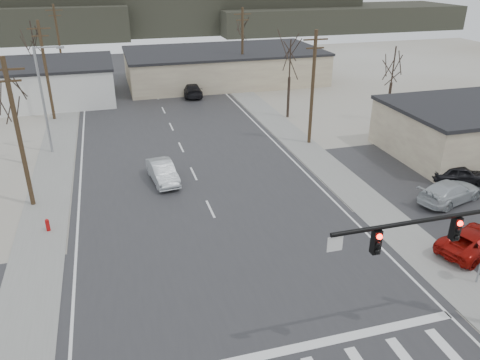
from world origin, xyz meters
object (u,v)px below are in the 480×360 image
object	(u,v)px
traffic_signal_mast	(474,244)
car_parked_red	(473,241)
fire_hydrant	(48,225)
car_far_b	(133,63)
car_parked_dark_a	(460,174)
car_far_a	(192,90)
car_parked_silver	(450,192)
sedan_crossing	(163,172)

from	to	relation	value
traffic_signal_mast	car_parked_red	distance (m)	8.47
fire_hydrant	car_far_b	bearing A→B (deg)	79.81
car_parked_dark_a	car_far_a	bearing A→B (deg)	44.35
car_far_b	car_parked_dark_a	xyz separation A→B (m)	(20.32, -49.69, 0.04)
car_parked_red	fire_hydrant	bearing A→B (deg)	49.57
fire_hydrant	car_parked_silver	xyz separation A→B (m)	(26.29, -3.43, 0.32)
car_far_b	car_parked_dark_a	world-z (taller)	car_parked_dark_a
car_far_a	car_parked_silver	world-z (taller)	car_far_a
sedan_crossing	fire_hydrant	bearing A→B (deg)	-152.66
traffic_signal_mast	sedan_crossing	size ratio (longest dim) A/B	1.94
fire_hydrant	car_parked_red	world-z (taller)	car_parked_red
fire_hydrant	car_far_b	xyz separation A→B (m)	(8.76, 48.72, 0.23)
car_far_b	car_parked_dark_a	size ratio (longest dim) A/B	0.93
car_parked_red	car_parked_dark_a	bearing A→B (deg)	-54.35
fire_hydrant	car_far_a	size ratio (longest dim) A/B	0.16
sedan_crossing	car_parked_dark_a	distance (m)	22.24
car_parked_silver	sedan_crossing	bearing A→B (deg)	48.22
sedan_crossing	car_far_b	xyz separation A→B (m)	(1.02, 43.45, -0.12)
car_parked_dark_a	sedan_crossing	bearing A→B (deg)	92.15
car_far_a	sedan_crossing	bearing A→B (deg)	77.05
car_far_a	car_parked_red	xyz separation A→B (m)	(9.08, -38.26, -0.11)
traffic_signal_mast	car_parked_dark_a	xyz separation A→B (m)	(10.99, 13.23, -3.96)
car_far_a	car_parked_silver	xyz separation A→B (m)	(11.88, -32.68, -0.05)
car_parked_red	traffic_signal_mast	bearing A→B (deg)	114.51
traffic_signal_mast	car_far_b	size ratio (longest dim) A/B	2.40
traffic_signal_mast	car_parked_silver	bearing A→B (deg)	52.76
car_far_a	fire_hydrant	bearing A→B (deg)	66.37
car_parked_red	car_parked_silver	world-z (taller)	car_parked_silver
traffic_signal_mast	car_parked_red	world-z (taller)	traffic_signal_mast
fire_hydrant	car_far_a	distance (m)	32.61
traffic_signal_mast	car_far_a	bearing A→B (deg)	94.85
car_far_b	car_parked_silver	distance (m)	55.01
traffic_signal_mast	fire_hydrant	distance (m)	23.39
sedan_crossing	car_far_b	bearing A→B (deg)	81.72
traffic_signal_mast	car_far_b	distance (m)	63.74
car_far_b	sedan_crossing	bearing A→B (deg)	-81.02
car_far_a	car_parked_dark_a	size ratio (longest dim) A/B	1.34
fire_hydrant	car_far_b	size ratio (longest dim) A/B	0.23
car_parked_red	sedan_crossing	bearing A→B (deg)	28.35
sedan_crossing	car_parked_red	world-z (taller)	sedan_crossing
car_parked_silver	car_far_a	bearing A→B (deg)	3.32
car_parked_dark_a	car_parked_silver	bearing A→B (deg)	149.71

